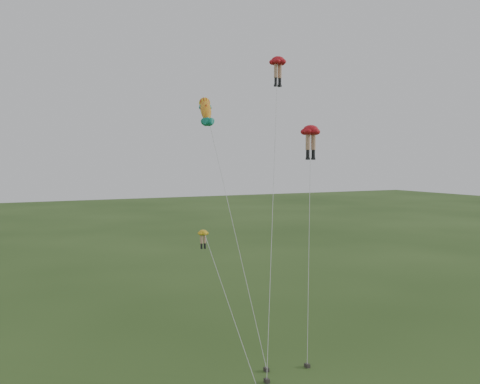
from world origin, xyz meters
name	(u,v)px	position (x,y,z in m)	size (l,w,h in m)	color
ground	(280,368)	(0.00, 0.00, 0.00)	(300.00, 300.00, 0.00)	#284117
legs_kite_red_high	(278,67)	(5.84, 10.29, 20.98)	(8.85, 13.06, 21.90)	#B3121A
legs_kite_red_mid	(311,135)	(5.82, 5.36, 15.11)	(5.25, 7.10, 15.89)	#B3121A
legs_kite_yellow	(207,245)	(-2.95, 4.89, 7.44)	(1.16, 10.07, 8.39)	gold
fish_kite	(206,111)	(-1.38, 8.64, 16.91)	(1.75, 10.47, 18.27)	yellow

